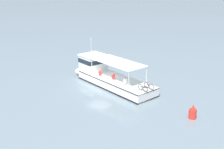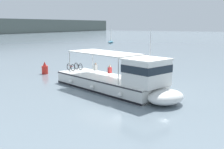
% 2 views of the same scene
% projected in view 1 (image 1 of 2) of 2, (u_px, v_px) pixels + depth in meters
% --- Properties ---
extents(ground_plane, '(400.00, 400.00, 0.00)m').
position_uv_depth(ground_plane, '(99.00, 86.00, 32.96)').
color(ground_plane, slate).
extents(ferry_main, '(7.04, 13.02, 5.32)m').
position_uv_depth(ferry_main, '(107.00, 75.00, 33.62)').
color(ferry_main, white).
rests_on(ferry_main, ground).
extents(channel_buoy, '(0.70, 0.70, 1.40)m').
position_uv_depth(channel_buoy, '(193.00, 113.00, 25.04)').
color(channel_buoy, red).
rests_on(channel_buoy, ground).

